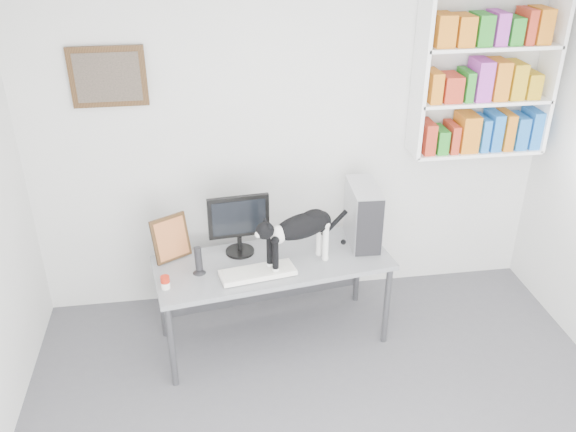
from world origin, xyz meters
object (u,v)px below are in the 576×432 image
at_px(leaning_print, 171,237).
at_px(soup_can, 165,282).
at_px(pc_tower, 363,214).
at_px(cat, 300,239).
at_px(monitor, 239,224).
at_px(speaker, 198,260).
at_px(bookshelf, 485,73).
at_px(desk, 274,300).
at_px(keyboard, 258,272).

bearing_deg(leaning_print, soup_can, -125.54).
xyz_separation_m(pc_tower, cat, (-0.51, -0.26, -0.02)).
relative_size(monitor, cat, 0.70).
relative_size(monitor, speaker, 2.24).
distance_m(bookshelf, speaker, 2.48).
relative_size(speaker, cat, 0.31).
xyz_separation_m(desk, leaning_print, (-0.71, 0.15, 0.52)).
bearing_deg(keyboard, soup_can, 176.60).
relative_size(pc_tower, speaker, 2.16).
xyz_separation_m(pc_tower, leaning_print, (-1.41, -0.04, -0.06)).
bearing_deg(monitor, cat, -34.34).
bearing_deg(soup_can, leaning_print, 84.21).
bearing_deg(monitor, pc_tower, -3.06).
xyz_separation_m(bookshelf, keyboard, (-1.78, -0.67, -1.13)).
relative_size(pc_tower, cat, 0.68).
bearing_deg(desk, keyboard, -136.31).
bearing_deg(bookshelf, pc_tower, -161.58).
bearing_deg(soup_can, keyboard, 6.17).
relative_size(speaker, leaning_print, 0.62).
distance_m(speaker, soup_can, 0.28).
relative_size(keyboard, cat, 0.77).
bearing_deg(pc_tower, desk, -162.56).
relative_size(monitor, soup_can, 5.17).
height_order(desk, cat, cat).
distance_m(desk, keyboard, 0.42).
height_order(bookshelf, speaker, bookshelf).
xyz_separation_m(pc_tower, soup_can, (-1.44, -0.42, -0.18)).
xyz_separation_m(soup_can, cat, (0.93, 0.15, 0.16)).
bearing_deg(speaker, keyboard, -25.91).
relative_size(monitor, pc_tower, 1.04).
relative_size(bookshelf, monitor, 2.66).
height_order(monitor, leaning_print, monitor).
distance_m(bookshelf, monitor, 2.12).
bearing_deg(monitor, leaning_print, 174.99).
distance_m(bookshelf, pc_tower, 1.37).
xyz_separation_m(bookshelf, desk, (-1.65, -0.50, -1.50)).
xyz_separation_m(keyboard, cat, (0.31, 0.09, 0.19)).
height_order(monitor, pc_tower, monitor).
bearing_deg(desk, bookshelf, 8.48).
distance_m(keyboard, pc_tower, 0.92).
xyz_separation_m(leaning_print, cat, (0.89, -0.22, 0.04)).
bearing_deg(speaker, monitor, 23.58).
bearing_deg(bookshelf, desk, -163.08).
bearing_deg(monitor, desk, -38.99).
distance_m(monitor, soup_can, 0.67).
bearing_deg(cat, monitor, 127.84).
bearing_deg(soup_can, monitor, 36.03).
bearing_deg(cat, pc_tower, 3.84).
relative_size(bookshelf, soup_can, 13.75).
xyz_separation_m(bookshelf, cat, (-1.47, -0.58, -0.95)).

